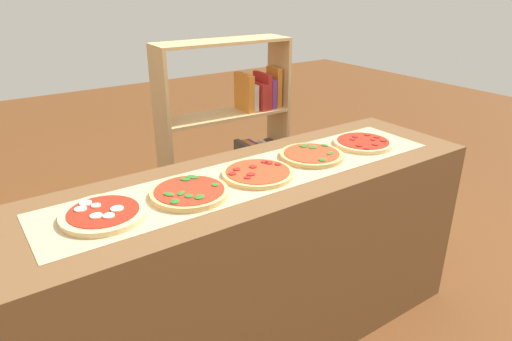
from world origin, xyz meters
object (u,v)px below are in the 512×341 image
(pizza_spinach_1, at_px, (189,192))
(bookshelf, at_px, (240,149))
(pizza_mozzarella_0, at_px, (104,214))
(pizza_spinach_3, at_px, (312,155))
(pizza_pepperoni_2, at_px, (258,173))
(pizza_pepperoni_4, at_px, (363,143))

(pizza_spinach_1, bearing_deg, bookshelf, 47.94)
(pizza_mozzarella_0, bearing_deg, pizza_spinach_3, 0.96)
(pizza_spinach_3, bearing_deg, pizza_pepperoni_2, -174.83)
(pizza_mozzarella_0, distance_m, pizza_pepperoni_2, 0.65)
(pizza_spinach_1, distance_m, bookshelf, 1.24)
(pizza_pepperoni_2, height_order, pizza_pepperoni_4, pizza_pepperoni_4)
(pizza_mozzarella_0, xyz_separation_m, bookshelf, (1.14, 0.88, -0.27))
(pizza_pepperoni_2, bearing_deg, pizza_mozzarella_0, 178.84)
(pizza_spinach_1, height_order, pizza_pepperoni_2, pizza_spinach_1)
(pizza_pepperoni_2, height_order, bookshelf, bookshelf)
(pizza_pepperoni_4, bearing_deg, pizza_mozzarella_0, 179.86)
(pizza_mozzarella_0, height_order, bookshelf, bookshelf)
(pizza_spinach_1, bearing_deg, pizza_mozzarella_0, 176.47)
(pizza_mozzarella_0, bearing_deg, pizza_pepperoni_4, -0.14)
(pizza_mozzarella_0, relative_size, pizza_pepperoni_4, 1.03)
(pizza_spinach_3, height_order, bookshelf, bookshelf)
(pizza_mozzarella_0, relative_size, pizza_spinach_3, 1.02)
(pizza_spinach_1, distance_m, pizza_spinach_3, 0.66)
(pizza_spinach_1, xyz_separation_m, bookshelf, (0.81, 0.90, -0.27))
(pizza_spinach_1, relative_size, pizza_spinach_3, 1.02)
(pizza_mozzarella_0, xyz_separation_m, pizza_spinach_3, (0.98, 0.02, -0.00))
(pizza_spinach_3, relative_size, pizza_pepperoni_4, 1.02)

